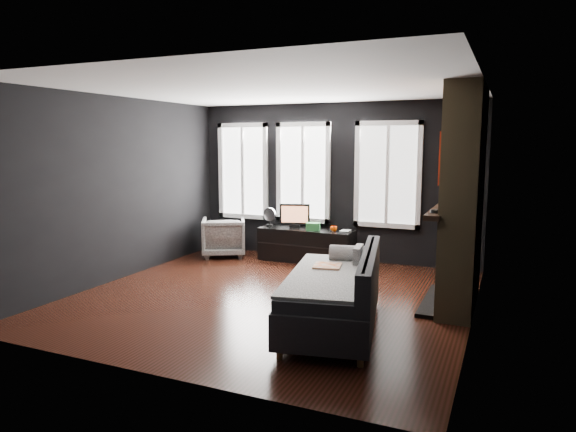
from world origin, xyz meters
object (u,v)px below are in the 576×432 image
at_px(mug, 334,228).
at_px(armchair, 224,235).
at_px(monitor, 295,214).
at_px(media_console, 306,245).
at_px(sofa, 333,289).
at_px(book, 341,225).
at_px(mantel_vase, 446,197).

bearing_deg(mug, armchair, -175.71).
bearing_deg(monitor, media_console, -26.20).
xyz_separation_m(sofa, mug, (-0.94, 2.83, 0.18)).
distance_m(mug, book, 0.15).
bearing_deg(armchair, media_console, 157.96).
distance_m(media_console, monitor, 0.57).
bearing_deg(media_console, mantel_vase, -22.30).
bearing_deg(monitor, book, -16.48).
bearing_deg(media_console, book, 5.78).
height_order(sofa, book, sofa).
distance_m(sofa, monitor, 3.38).
bearing_deg(mantel_vase, sofa, -117.46).
bearing_deg(book, armchair, -173.38).
distance_m(media_console, book, 0.72).
xyz_separation_m(armchair, mug, (2.02, 0.15, 0.24)).
bearing_deg(media_console, armchair, -171.06).
distance_m(sofa, media_console, 3.22).
xyz_separation_m(book, mantel_vase, (1.79, -1.10, 0.65)).
xyz_separation_m(media_console, mantel_vase, (2.39, -1.05, 1.04)).
height_order(sofa, mug, sofa).
xyz_separation_m(sofa, mantel_vase, (0.95, 1.83, 0.88)).
bearing_deg(mantel_vase, media_console, 156.27).
bearing_deg(sofa, armchair, 126.58).
distance_m(mug, mantel_vase, 2.25).
distance_m(sofa, armchair, 3.99).
bearing_deg(book, mug, -136.69).
distance_m(sofa, mug, 2.99).
bearing_deg(media_console, mug, -4.09).
bearing_deg(armchair, sofa, 108.29).
bearing_deg(mug, monitor, 173.31).
xyz_separation_m(monitor, mug, (0.74, -0.09, -0.18)).
distance_m(sofa, mantel_vase, 2.24).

